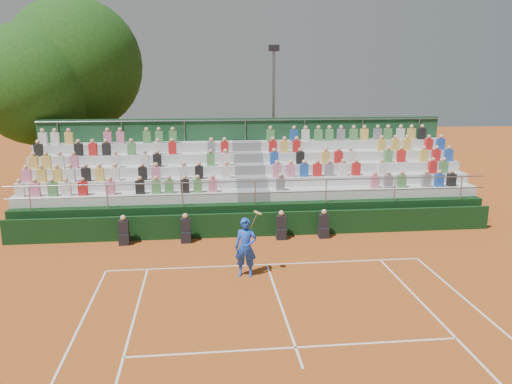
{
  "coord_description": "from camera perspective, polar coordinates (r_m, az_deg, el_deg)",
  "views": [
    {
      "loc": [
        -2.14,
        -16.27,
        6.47
      ],
      "look_at": [
        0.0,
        3.5,
        1.8
      ],
      "focal_mm": 35.0,
      "sensor_mm": 36.0,
      "label": 1
    }
  ],
  "objects": [
    {
      "name": "tree_west",
      "position": [
        28.87,
        -23.82,
        11.19
      ],
      "size": [
        6.36,
        6.36,
        9.2
      ],
      "color": "#392315",
      "rests_on": "ground"
    },
    {
      "name": "ground",
      "position": [
        17.64,
        1.24,
        -8.3
      ],
      "size": [
        90.0,
        90.0,
        0.0
      ],
      "primitive_type": "plane",
      "color": "#A94F1C",
      "rests_on": "ground"
    },
    {
      "name": "courtside_wall",
      "position": [
        20.48,
        0.09,
        -3.73
      ],
      "size": [
        20.0,
        0.15,
        1.0
      ],
      "primitive_type": "cube",
      "color": "black",
      "rests_on": "ground"
    },
    {
      "name": "grandstand",
      "position": [
        23.43,
        -0.79,
        -0.06
      ],
      "size": [
        20.0,
        5.2,
        4.4
      ],
      "color": "black",
      "rests_on": "ground"
    },
    {
      "name": "floodlight_mast",
      "position": [
        29.38,
        2.01,
        9.84
      ],
      "size": [
        0.6,
        0.25,
        8.14
      ],
      "color": "gray",
      "rests_on": "ground"
    },
    {
      "name": "tennis_player",
      "position": [
        16.38,
        -1.18,
        -6.34
      ],
      "size": [
        0.93,
        0.62,
        2.22
      ],
      "color": "blue",
      "rests_on": "ground"
    },
    {
      "name": "line_officials",
      "position": [
        19.97,
        -3.0,
        -4.27
      ],
      "size": [
        8.36,
        0.4,
        1.19
      ],
      "color": "black",
      "rests_on": "ground"
    },
    {
      "name": "tree_east",
      "position": [
        29.99,
        -19.99,
        13.44
      ],
      "size": [
        7.33,
        7.33,
        10.66
      ],
      "color": "#392315",
      "rests_on": "ground"
    }
  ]
}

